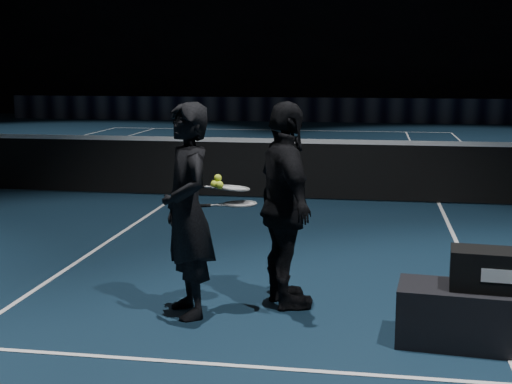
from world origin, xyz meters
TOP-DOWN VIEW (x-y plane):
  - floor at (0.00, 0.00)m, footprint 36.00×36.00m
  - court_lines at (0.00, 0.00)m, footprint 10.98×23.78m
  - net_mesh at (0.00, 0.00)m, footprint 12.80×0.02m
  - net_tape at (0.00, 0.00)m, footprint 12.80×0.03m
  - sponsor_backdrop at (0.00, 15.50)m, footprint 22.00×0.15m
  - player_bench at (4.06, -5.75)m, footprint 1.53×0.64m
  - racket_bag at (4.06, -5.75)m, footprint 0.77×0.39m
  - bag_signature at (4.06, -5.91)m, footprint 0.35×0.04m
  - player_a at (1.59, -5.41)m, footprint 0.71×0.78m
  - player_b at (2.37, -5.07)m, footprint 0.83×1.13m
  - racket_lower at (2.00, -5.23)m, footprint 0.71×0.48m
  - racket_upper at (1.94, -5.21)m, footprint 0.70×0.51m
  - tennis_balls at (1.82, -5.30)m, footprint 0.12×0.10m

SIDE VIEW (x-z plane):
  - floor at x=0.00m, z-range 0.00..0.00m
  - court_lines at x=0.00m, z-range 0.00..0.01m
  - player_bench at x=4.06m, z-range 0.00..0.45m
  - net_mesh at x=0.00m, z-range 0.02..0.88m
  - sponsor_backdrop at x=0.00m, z-range 0.00..0.90m
  - racket_bag at x=4.06m, z-range 0.45..0.75m
  - bag_signature at x=4.06m, z-range 0.55..0.65m
  - player_a at x=1.59m, z-range 0.00..1.79m
  - player_b at x=2.37m, z-range 0.00..1.79m
  - net_tape at x=0.00m, z-range 0.88..0.95m
  - racket_lower at x=2.00m, z-range 0.91..0.94m
  - racket_upper at x=1.94m, z-range 1.01..1.11m
  - tennis_balls at x=1.82m, z-range 1.06..1.18m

